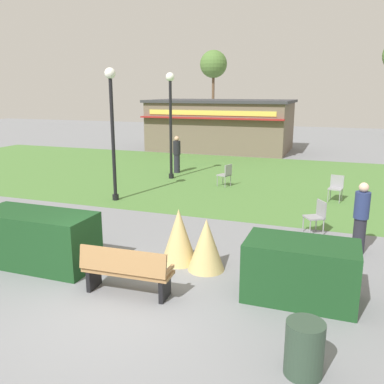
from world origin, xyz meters
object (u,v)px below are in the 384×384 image
object	(u,v)px
cafe_chair_center	(226,173)
tree_center_bg	(213,65)
cafe_chair_west	(336,186)
food_kiosk	(221,125)
parked_car_west_slot	(256,128)
person_strolling	(361,218)
trash_bin	(304,348)
person_standing	(177,154)
cafe_chair_east	(317,214)
lamppost_mid	(112,119)
park_bench	(126,271)
lamppost_far	(171,113)

from	to	relation	value
cafe_chair_center	tree_center_bg	bearing A→B (deg)	108.07
tree_center_bg	cafe_chair_west	bearing A→B (deg)	-65.13
food_kiosk	parked_car_west_slot	size ratio (longest dim) A/B	2.06
cafe_chair_center	person_strolling	bearing A→B (deg)	-49.97
trash_bin	tree_center_bg	distance (m)	40.34
trash_bin	person_standing	size ratio (longest dim) A/B	0.45
cafe_chair_west	cafe_chair_east	xyz separation A→B (m)	(-0.41, -3.69, 0.00)
trash_bin	lamppost_mid	bearing A→B (deg)	134.31
park_bench	lamppost_far	bearing A→B (deg)	108.14
park_bench	parked_car_west_slot	size ratio (longest dim) A/B	0.40
cafe_chair_center	food_kiosk	bearing A→B (deg)	107.03
food_kiosk	cafe_chair_west	bearing A→B (deg)	-56.71
person_strolling	person_standing	bearing A→B (deg)	140.50
cafe_chair_center	cafe_chair_west	bearing A→B (deg)	-11.79
cafe_chair_east	parked_car_west_slot	xyz separation A→B (m)	(-6.44, 24.03, 0.12)
parked_car_west_slot	cafe_chair_center	bearing A→B (deg)	-82.08
lamppost_far	park_bench	bearing A→B (deg)	-71.86
food_kiosk	cafe_chair_west	xyz separation A→B (m)	(7.27, -11.06, -1.06)
person_strolling	park_bench	bearing A→B (deg)	-132.57
parked_car_west_slot	tree_center_bg	xyz separation A→B (m)	(-6.20, 7.81, 5.67)
park_bench	cafe_chair_center	size ratio (longest dim) A/B	1.93
cafe_chair_east	cafe_chair_center	bearing A→B (deg)	129.35
trash_bin	park_bench	bearing A→B (deg)	160.45
park_bench	cafe_chair_east	bearing A→B (deg)	57.06
cafe_chair_east	tree_center_bg	size ratio (longest dim) A/B	0.11
park_bench	trash_bin	world-z (taller)	park_bench
person_strolling	person_standing	size ratio (longest dim) A/B	1.00
park_bench	lamppost_far	size ratio (longest dim) A/B	0.39
park_bench	person_standing	distance (m)	11.89
food_kiosk	cafe_chair_west	size ratio (longest dim) A/B	9.93
cafe_chair_east	person_standing	size ratio (longest dim) A/B	0.53
cafe_chair_east	person_strolling	xyz separation A→B (m)	(1.01, -1.10, 0.33)
trash_bin	lamppost_far	bearing A→B (deg)	120.41
food_kiosk	cafe_chair_east	bearing A→B (deg)	-65.07
trash_bin	person_strolling	xyz separation A→B (m)	(0.81, 4.84, 0.48)
person_strolling	parked_car_west_slot	size ratio (longest dim) A/B	0.39
cafe_chair_east	tree_center_bg	distance (m)	34.74
lamppost_far	cafe_chair_east	size ratio (longest dim) A/B	4.99
park_bench	parked_car_west_slot	bearing A→B (deg)	96.65
lamppost_far	cafe_chair_east	xyz separation A→B (m)	(6.38, -5.29, -2.25)
cafe_chair_east	person_strolling	world-z (taller)	person_strolling
lamppost_far	person_strolling	distance (m)	9.96
park_bench	cafe_chair_west	xyz separation A→B (m)	(3.49, 8.46, 0.05)
cafe_chair_center	parked_car_west_slot	size ratio (longest dim) A/B	0.21
park_bench	person_strolling	size ratio (longest dim) A/B	1.02
lamppost_far	cafe_chair_center	bearing A→B (deg)	-15.50
tree_center_bg	lamppost_far	bearing A→B (deg)	-76.74
lamppost_far	tree_center_bg	world-z (taller)	tree_center_bg
park_bench	person_strolling	world-z (taller)	person_strolling
park_bench	lamppost_mid	world-z (taller)	lamppost_mid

